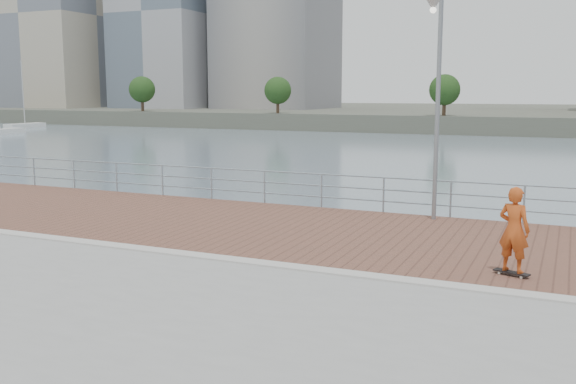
% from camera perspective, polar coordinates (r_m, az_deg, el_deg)
% --- Properties ---
extents(water, '(400.00, 400.00, 0.00)m').
position_cam_1_polar(water, '(14.81, -3.24, -13.84)').
color(water, slate).
rests_on(water, ground).
extents(brick_lane, '(40.00, 6.80, 0.02)m').
position_cam_1_polar(brick_lane, '(17.34, 2.15, -3.47)').
color(brick_lane, brown).
rests_on(brick_lane, seawall).
extents(curb, '(40.00, 0.40, 0.06)m').
position_cam_1_polar(curb, '(14.15, -3.31, -6.24)').
color(curb, '#B7B5AD').
rests_on(curb, seawall).
extents(far_shore, '(320.00, 95.00, 2.50)m').
position_cam_1_polar(far_shore, '(134.85, 21.40, 6.39)').
color(far_shore, '#4C5142').
rests_on(far_shore, ground).
extents(guardrail, '(39.06, 0.06, 1.13)m').
position_cam_1_polar(guardrail, '(20.36, 5.72, 0.30)').
color(guardrail, '#8C9EA8').
rests_on(guardrail, brick_lane).
extents(street_lamp, '(0.48, 1.39, 6.55)m').
position_cam_1_polar(street_lamp, '(18.53, 13.02, 11.56)').
color(street_lamp, gray).
rests_on(street_lamp, brick_lane).
extents(skateboard, '(0.75, 0.42, 0.08)m').
position_cam_1_polar(skateboard, '(13.90, 19.26, -6.77)').
color(skateboard, black).
rests_on(skateboard, brick_lane).
extents(skateboarder, '(0.74, 0.61, 1.75)m').
position_cam_1_polar(skateboarder, '(13.70, 19.45, -3.16)').
color(skateboarder, '#B84718').
rests_on(skateboarder, skateboard).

